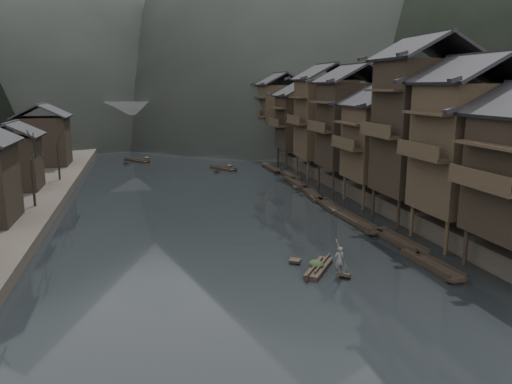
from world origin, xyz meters
name	(u,v)px	position (x,y,z in m)	size (l,w,h in m)	color
water	(245,254)	(0.00, 0.00, 0.00)	(300.00, 300.00, 0.00)	black
right_bank	(404,155)	(35.00, 40.00, 0.90)	(40.00, 200.00, 1.80)	#2D2823
stilt_houses	(359,114)	(17.28, 19.25, 8.94)	(9.00, 67.60, 16.65)	black
left_houses	(4,151)	(-20.50, 20.12, 5.66)	(8.10, 53.20, 8.73)	black
bare_trees	(38,148)	(-17.00, 18.64, 6.05)	(3.43, 61.67, 6.87)	black
moored_sampans	(322,198)	(11.68, 15.41, 0.20)	(2.69, 48.99, 0.47)	black
midriver_boats	(174,164)	(-2.17, 43.74, 0.20)	(16.37, 16.42, 0.45)	black
stone_bridge	(175,120)	(0.00, 72.00, 5.11)	(40.00, 6.00, 9.00)	#4C4C4F
hero_sampan	(319,268)	(4.13, -4.33, 0.20)	(3.22, 4.11, 0.43)	black
cargo_heap	(316,259)	(4.01, -4.16, 0.73)	(0.99, 1.30, 0.59)	black
boatman	(339,257)	(5.04, -5.62, 1.33)	(0.65, 0.43, 1.79)	#545456
bamboo_pole	(344,220)	(5.24, -5.62, 3.74)	(0.06, 0.06, 3.94)	#8C7A51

